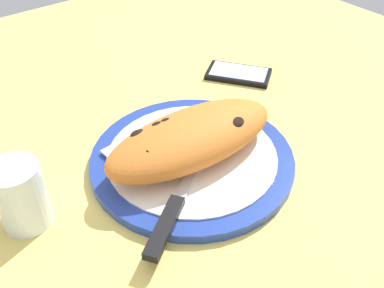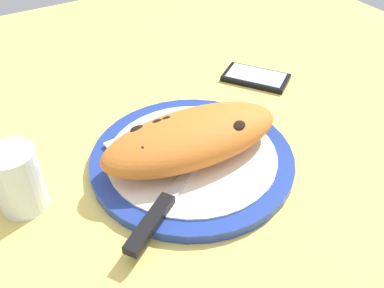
{
  "view_description": "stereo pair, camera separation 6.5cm",
  "coord_description": "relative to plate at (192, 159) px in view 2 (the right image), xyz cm",
  "views": [
    {
      "loc": [
        31.26,
        39.33,
        44.85
      ],
      "look_at": [
        0.0,
        0.0,
        3.84
      ],
      "focal_mm": 40.17,
      "sensor_mm": 36.0,
      "label": 1
    },
    {
      "loc": [
        25.94,
        43.03,
        44.85
      ],
      "look_at": [
        0.0,
        0.0,
        3.84
      ],
      "focal_mm": 40.17,
      "sensor_mm": 36.0,
      "label": 2
    }
  ],
  "objects": [
    {
      "name": "calzone",
      "position": [
        -0.22,
        -0.04,
        4.19
      ],
      "size": [
        29.08,
        13.85,
        6.42
      ],
      "color": "orange",
      "rests_on": "plate"
    },
    {
      "name": "plate",
      "position": [
        0.0,
        0.0,
        0.0
      ],
      "size": [
        31.53,
        31.53,
        1.84
      ],
      "color": "#233D99",
      "rests_on": "ground_plane"
    },
    {
      "name": "fork",
      "position": [
        3.96,
        -8.47,
        1.16
      ],
      "size": [
        17.07,
        2.53,
        0.4
      ],
      "color": "silver",
      "rests_on": "plate"
    },
    {
      "name": "smartphone",
      "position": [
        -24.09,
        -15.02,
        -0.32
      ],
      "size": [
        12.98,
        14.41,
        1.16
      ],
      "color": "black",
      "rests_on": "ground_plane"
    },
    {
      "name": "ground_plane",
      "position": [
        0.0,
        0.0,
        -2.38
      ],
      "size": [
        150.0,
        150.0,
        3.0
      ],
      "primitive_type": "cube",
      "color": "#EACC60"
    },
    {
      "name": "knife",
      "position": [
        9.41,
        7.8,
        1.46
      ],
      "size": [
        20.59,
        14.57,
        1.2
      ],
      "color": "silver",
      "rests_on": "plate"
    },
    {
      "name": "water_glass",
      "position": [
        24.56,
        -4.64,
        3.2
      ],
      "size": [
        6.68,
        6.68,
        9.49
      ],
      "color": "silver",
      "rests_on": "ground_plane"
    }
  ]
}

